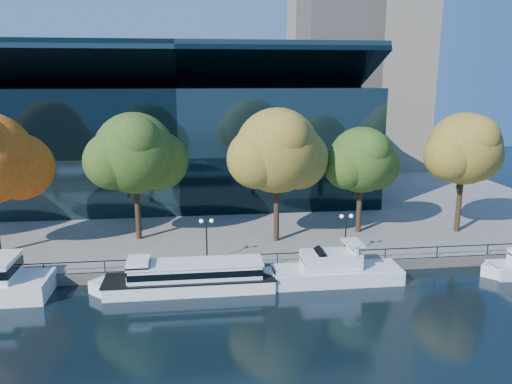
{
  "coord_description": "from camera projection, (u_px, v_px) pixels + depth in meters",
  "views": [
    {
      "loc": [
        -2.01,
        -38.16,
        17.27
      ],
      "look_at": [
        3.65,
        8.0,
        6.54
      ],
      "focal_mm": 35.0,
      "sensor_mm": 36.0,
      "label": 1
    }
  ],
  "objects": [
    {
      "name": "ground",
      "position": [
        224.0,
        292.0,
        41.03
      ],
      "size": [
        160.0,
        160.0,
        0.0
      ],
      "primitive_type": "plane",
      "color": "black",
      "rests_on": "ground"
    },
    {
      "name": "promenade",
      "position": [
        210.0,
        190.0,
        76.1
      ],
      "size": [
        90.0,
        67.08,
        1.0
      ],
      "color": "slate",
      "rests_on": "ground"
    },
    {
      "name": "lamp_1",
      "position": [
        206.0,
        230.0,
        44.35
      ],
      "size": [
        1.26,
        0.36,
        4.03
      ],
      "color": "black",
      "rests_on": "promenade"
    },
    {
      "name": "tree_3",
      "position": [
        279.0,
        152.0,
        48.86
      ],
      "size": [
        10.47,
        8.59,
        13.44
      ],
      "color": "black",
      "rests_on": "promenade"
    },
    {
      "name": "convention_building",
      "position": [
        181.0,
        142.0,
        69.39
      ],
      "size": [
        50.0,
        24.57,
        21.43
      ],
      "color": "black",
      "rests_on": "ground"
    },
    {
      "name": "lamp_2",
      "position": [
        346.0,
        225.0,
        45.86
      ],
      "size": [
        1.26,
        0.36,
        4.03
      ],
      "color": "black",
      "rests_on": "promenade"
    },
    {
      "name": "railing",
      "position": [
        221.0,
        256.0,
        43.74
      ],
      "size": [
        88.2,
        0.08,
        0.99
      ],
      "color": "black",
      "rests_on": "promenade"
    },
    {
      "name": "tree_4",
      "position": [
        363.0,
        161.0,
        52.1
      ],
      "size": [
        8.64,
        7.08,
        11.3
      ],
      "color": "black",
      "rests_on": "promenade"
    },
    {
      "name": "tree_5",
      "position": [
        466.0,
        150.0,
        51.97
      ],
      "size": [
        9.42,
        7.73,
        12.77
      ],
      "color": "black",
      "rests_on": "promenade"
    },
    {
      "name": "tree_2",
      "position": [
        136.0,
        155.0,
        49.52
      ],
      "size": [
        10.16,
        8.33,
        12.97
      ],
      "color": "black",
      "rests_on": "promenade"
    },
    {
      "name": "tour_boat",
      "position": [
        186.0,
        276.0,
        41.16
      ],
      "size": [
        15.32,
        3.42,
        2.91
      ],
      "color": "white",
      "rests_on": "ground"
    },
    {
      "name": "cruiser_near",
      "position": [
        331.0,
        270.0,
        42.82
      ],
      "size": [
        12.31,
        3.17,
        3.57
      ],
      "color": "white",
      "rests_on": "ground"
    }
  ]
}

